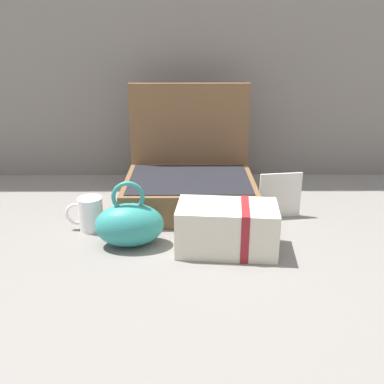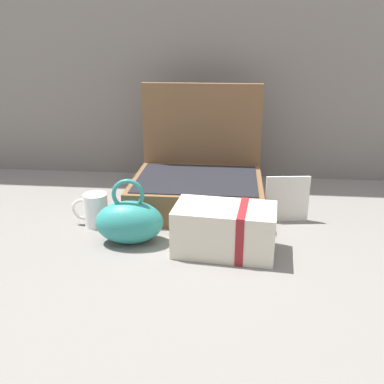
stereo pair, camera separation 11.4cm
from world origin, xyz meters
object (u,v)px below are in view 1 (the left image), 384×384
Objects in this scene: teal_pouch_handbag at (129,224)px; coffee_mug at (90,214)px; cream_toiletry_bag at (228,228)px; info_card_left at (280,195)px; open_suitcase at (189,181)px.

teal_pouch_handbag is 1.79× the size of coffee_mug.
cream_toiletry_bag is 0.40m from coffee_mug.
cream_toiletry_bag is 0.27m from info_card_left.
coffee_mug is 0.77× the size of info_card_left.
cream_toiletry_bag is (0.10, -0.32, -0.02)m from open_suitcase.
coffee_mug is (-0.28, -0.20, -0.03)m from open_suitcase.
teal_pouch_handbag is 0.16m from coffee_mug.
teal_pouch_handbag is 1.37× the size of info_card_left.
teal_pouch_handbag is 0.26m from cream_toiletry_bag.
coffee_mug is 0.56m from info_card_left.
coffee_mug is at bearing 162.03° from cream_toiletry_bag.
info_card_left is at bearing 50.51° from cream_toiletry_bag.
cream_toiletry_bag reaches higher than coffee_mug.
open_suitcase is 2.91× the size of info_card_left.
open_suitcase is at bearing 150.29° from info_card_left.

